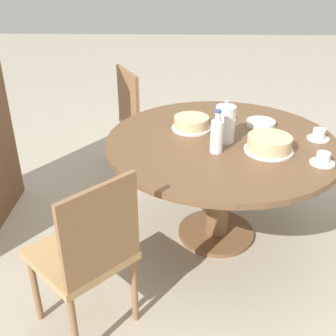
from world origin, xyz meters
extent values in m
plane|color=#B2A893|center=(0.00, 0.00, 0.00)|extent=(14.00, 14.00, 0.00)
cylinder|color=brown|center=(0.00, 0.00, 0.01)|extent=(0.51, 0.51, 0.03)
cylinder|color=brown|center=(0.00, 0.00, 0.35)|extent=(0.15, 0.15, 0.64)
cylinder|color=brown|center=(0.00, 0.00, 0.69)|extent=(1.42, 1.42, 0.04)
cylinder|color=olive|center=(0.86, 0.25, 0.21)|extent=(0.03, 0.03, 0.42)
cylinder|color=olive|center=(1.17, 0.42, 0.21)|extent=(0.03, 0.03, 0.42)
cylinder|color=olive|center=(0.69, 0.57, 0.21)|extent=(0.03, 0.03, 0.42)
cylinder|color=olive|center=(1.01, 0.73, 0.21)|extent=(0.03, 0.03, 0.42)
cube|color=tan|center=(0.93, 0.49, 0.44)|extent=(0.57, 0.57, 0.04)
cube|color=olive|center=(0.84, 0.67, 0.68)|extent=(0.36, 0.21, 0.44)
cylinder|color=olive|center=(-0.50, 0.74, 0.21)|extent=(0.03, 0.03, 0.42)
cylinder|color=olive|center=(-0.76, 0.99, 0.21)|extent=(0.03, 0.03, 0.42)
cylinder|color=olive|center=(-0.75, 0.48, 0.21)|extent=(0.03, 0.03, 0.42)
cylinder|color=olive|center=(-1.01, 0.73, 0.21)|extent=(0.03, 0.03, 0.42)
cube|color=tan|center=(-0.75, 0.74, 0.44)|extent=(0.59, 0.59, 0.04)
cube|color=olive|center=(-0.89, 0.59, 0.68)|extent=(0.30, 0.30, 0.44)
cylinder|color=silver|center=(-0.01, -0.01, 0.82)|extent=(0.12, 0.12, 0.22)
cone|color=silver|center=(-0.01, -0.01, 0.94)|extent=(0.11, 0.11, 0.02)
sphere|color=silver|center=(-0.01, -0.01, 0.96)|extent=(0.02, 0.02, 0.02)
cylinder|color=silver|center=(-0.16, 0.05, 0.80)|extent=(0.07, 0.07, 0.19)
cylinder|color=silver|center=(-0.16, 0.05, 0.92)|extent=(0.03, 0.03, 0.05)
cylinder|color=#2D5184|center=(-0.16, 0.05, 0.96)|extent=(0.04, 0.04, 0.01)
cylinder|color=silver|center=(-0.15, -0.25, 0.71)|extent=(0.28, 0.28, 0.01)
cylinder|color=#DBB784|center=(-0.15, -0.25, 0.76)|extent=(0.25, 0.25, 0.08)
cylinder|color=silver|center=(0.17, 0.18, 0.71)|extent=(0.25, 0.25, 0.01)
cylinder|color=#DBB784|center=(0.17, 0.18, 0.76)|extent=(0.22, 0.22, 0.07)
cylinder|color=silver|center=(0.31, -0.05, 0.71)|extent=(0.13, 0.13, 0.01)
cylinder|color=white|center=(0.31, -0.05, 0.75)|extent=(0.07, 0.07, 0.06)
cylinder|color=silver|center=(-0.29, -0.52, 0.71)|extent=(0.13, 0.13, 0.01)
cylinder|color=white|center=(-0.29, -0.52, 0.75)|extent=(0.07, 0.07, 0.06)
cylinder|color=silver|center=(0.03, -0.59, 0.71)|extent=(0.13, 0.13, 0.01)
cylinder|color=white|center=(0.03, -0.59, 0.75)|extent=(0.07, 0.07, 0.06)
cylinder|color=white|center=(0.24, -0.27, 0.71)|extent=(0.19, 0.19, 0.01)
cylinder|color=white|center=(0.24, -0.27, 0.72)|extent=(0.19, 0.19, 0.01)
cylinder|color=white|center=(0.24, -0.27, 0.73)|extent=(0.19, 0.19, 0.01)
camera|label=1|loc=(-2.34, 0.27, 1.78)|focal=45.00mm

